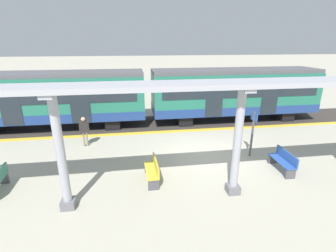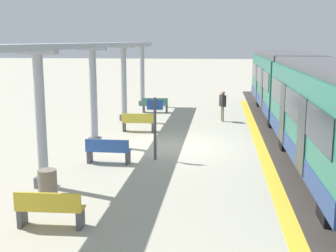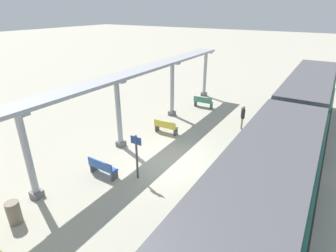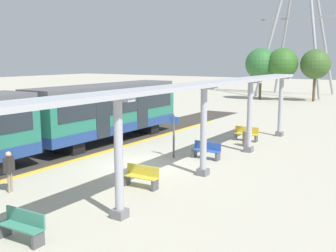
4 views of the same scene
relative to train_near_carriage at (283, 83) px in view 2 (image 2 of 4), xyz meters
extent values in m
plane|color=#AFAA96|center=(5.23, 8.23, -1.83)|extent=(176.00, 176.00, 0.00)
cube|color=gold|center=(1.81, 8.23, -1.82)|extent=(0.43, 28.34, 0.01)
cube|color=#38332D|center=(-0.01, 8.23, -1.82)|extent=(3.20, 40.34, 0.01)
cube|color=#226D57|center=(-0.01, 0.00, 0.11)|extent=(2.60, 11.14, 2.60)
cube|color=navy|center=(-0.01, 0.00, -0.91)|extent=(2.63, 11.16, 0.55)
cube|color=#515156|center=(-0.01, 0.00, 1.53)|extent=(2.39, 11.14, 0.24)
cube|color=#1E262D|center=(1.31, 0.00, 0.43)|extent=(0.03, 10.25, 0.84)
cube|color=#1E262D|center=(1.31, -1.86, -0.14)|extent=(0.04, 1.10, 2.00)
cube|color=#1E262D|center=(1.31, 1.86, -0.14)|extent=(0.04, 1.10, 2.00)
cube|color=black|center=(-0.01, 3.57, -1.51)|extent=(2.21, 0.90, 0.64)
cube|color=black|center=(-0.01, -3.57, -1.51)|extent=(2.21, 0.90, 0.64)
cube|color=#226D57|center=(-0.01, 11.74, 0.11)|extent=(2.60, 11.14, 2.60)
cube|color=navy|center=(-0.01, 11.74, -0.91)|extent=(2.63, 11.16, 0.55)
cube|color=#1E262D|center=(1.31, 11.74, 0.43)|extent=(0.03, 10.25, 0.84)
cube|color=#1E262D|center=(1.31, 9.88, -0.14)|extent=(0.04, 1.10, 2.00)
cube|color=#1E262D|center=(1.31, 13.60, -0.14)|extent=(0.04, 1.10, 2.00)
cube|color=black|center=(-0.01, 8.18, -1.51)|extent=(2.21, 0.90, 0.64)
cube|color=slate|center=(8.41, -2.99, -1.68)|extent=(0.44, 0.44, 0.30)
cylinder|color=#9FA2AD|center=(8.41, -2.99, 0.20)|extent=(0.28, 0.28, 3.45)
cube|color=#9FA2AD|center=(8.41, -2.99, 1.98)|extent=(1.10, 0.36, 0.12)
cube|color=slate|center=(8.41, 2.59, -1.68)|extent=(0.44, 0.44, 0.30)
cylinder|color=#9FA2AD|center=(8.41, 2.59, 0.20)|extent=(0.28, 0.28, 3.45)
cube|color=#9FA2AD|center=(8.41, 2.59, 1.98)|extent=(1.10, 0.36, 0.12)
cube|color=slate|center=(8.41, 8.27, -1.68)|extent=(0.44, 0.44, 0.30)
cylinder|color=#9FA2AD|center=(8.41, 8.27, 0.20)|extent=(0.28, 0.28, 3.45)
cube|color=#9FA2AD|center=(8.41, 8.27, 1.98)|extent=(1.10, 0.36, 0.12)
cube|color=slate|center=(8.41, 13.59, -1.68)|extent=(0.44, 0.44, 0.30)
cylinder|color=#9FA2AD|center=(8.41, 13.59, 0.20)|extent=(0.28, 0.28, 3.45)
cube|color=#9FA2AD|center=(8.41, 13.59, 1.98)|extent=(1.10, 0.36, 0.12)
cube|color=#A8AAB2|center=(8.41, 8.02, 2.12)|extent=(1.20, 22.82, 0.16)
cube|color=#2C55A7|center=(7.18, 10.93, -1.39)|extent=(1.51, 0.47, 0.04)
cube|color=#2C55A7|center=(7.18, 11.12, -1.17)|extent=(1.50, 0.09, 0.40)
cube|color=#4C4C51|center=(7.85, 10.92, -1.62)|extent=(0.11, 0.40, 0.42)
cube|color=#4C4C51|center=(6.51, 10.95, -1.62)|extent=(0.11, 0.40, 0.42)
cube|color=#3C816C|center=(7.18, -0.20, -1.39)|extent=(1.52, 0.51, 0.04)
cube|color=#3C816C|center=(7.17, -0.01, -1.17)|extent=(1.50, 0.13, 0.40)
cube|color=#4C4C51|center=(7.85, -0.17, -1.62)|extent=(0.12, 0.40, 0.42)
cube|color=#4C4C51|center=(6.51, -0.23, -1.62)|extent=(0.12, 0.40, 0.42)
cube|color=gold|center=(7.14, 5.43, -1.39)|extent=(1.51, 0.49, 0.04)
cube|color=gold|center=(7.14, 5.62, -1.17)|extent=(1.50, 0.11, 0.40)
cube|color=#4C4C51|center=(7.81, 5.46, -1.62)|extent=(0.11, 0.40, 0.42)
cube|color=#4C4C51|center=(6.47, 5.41, -1.62)|extent=(0.11, 0.40, 0.42)
cube|color=gold|center=(7.16, 16.31, -1.39)|extent=(1.51, 0.48, 0.04)
cube|color=gold|center=(7.15, 16.50, -1.17)|extent=(1.50, 0.10, 0.40)
cube|color=#4C4C51|center=(7.83, 16.33, -1.62)|extent=(0.11, 0.40, 0.42)
cube|color=#4C4C51|center=(6.49, 16.29, -1.62)|extent=(0.11, 0.40, 0.42)
cylinder|color=#776B5D|center=(7.78, 14.89, -1.38)|extent=(0.48, 0.48, 0.89)
cylinder|color=#4C4C51|center=(5.67, 10.28, -0.73)|extent=(0.10, 0.10, 2.20)
cube|color=#284C9E|center=(5.67, 10.28, 0.12)|extent=(0.56, 0.04, 0.36)
cylinder|color=gray|center=(3.33, 2.26, -1.43)|extent=(0.10, 0.10, 0.78)
cylinder|color=gray|center=(3.27, 2.41, -1.43)|extent=(0.10, 0.10, 0.78)
cube|color=#2D2927|center=(3.30, 2.33, -0.75)|extent=(0.36, 0.50, 0.59)
sphere|color=tan|center=(3.30, 2.33, -0.35)|extent=(0.21, 0.21, 0.21)
camera|label=1|loc=(15.58, 4.82, 3.36)|focal=26.14mm
camera|label=2|loc=(3.46, 25.43, 2.29)|focal=47.98mm
camera|label=3|loc=(-1.02, 18.48, 5.46)|focal=28.80mm
camera|label=4|loc=(16.29, -6.88, 3.19)|focal=43.25mm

